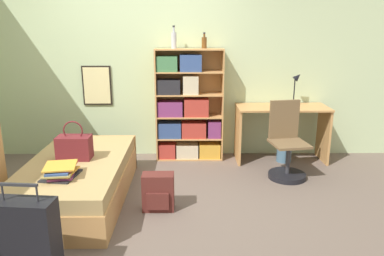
{
  "coord_description": "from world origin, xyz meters",
  "views": [
    {
      "loc": [
        0.6,
        -3.75,
        1.83
      ],
      "look_at": [
        0.64,
        0.19,
        0.75
      ],
      "focal_mm": 35.0,
      "sensor_mm": 36.0,
      "label": 1
    }
  ],
  "objects_px": {
    "handbag": "(74,147)",
    "waste_bin": "(284,153)",
    "bed": "(78,180)",
    "bottle_green": "(174,40)",
    "desk_lamp": "(297,83)",
    "book_stack_on_bed": "(61,171)",
    "bookcase": "(186,110)",
    "desk": "(281,123)",
    "backpack": "(158,192)",
    "suitcase": "(26,243)",
    "bottle_brown": "(204,42)",
    "desk_chair": "(287,153)"
  },
  "relations": [
    {
      "from": "bed",
      "to": "bookcase",
      "type": "xyz_separation_m",
      "value": [
        1.17,
        1.3,
        0.47
      ]
    },
    {
      "from": "bottle_green",
      "to": "waste_bin",
      "type": "bearing_deg",
      "value": -6.76
    },
    {
      "from": "desk",
      "to": "bottle_brown",
      "type": "bearing_deg",
      "value": 172.21
    },
    {
      "from": "bottle_green",
      "to": "desk_lamp",
      "type": "bearing_deg",
      "value": -1.7
    },
    {
      "from": "desk",
      "to": "desk_lamp",
      "type": "bearing_deg",
      "value": 22.39
    },
    {
      "from": "bed",
      "to": "backpack",
      "type": "relative_size",
      "value": 4.93
    },
    {
      "from": "bed",
      "to": "desk_lamp",
      "type": "relative_size",
      "value": 4.15
    },
    {
      "from": "bed",
      "to": "desk",
      "type": "xyz_separation_m",
      "value": [
        2.48,
        1.19,
        0.32
      ]
    },
    {
      "from": "waste_bin",
      "to": "book_stack_on_bed",
      "type": "bearing_deg",
      "value": -147.94
    },
    {
      "from": "backpack",
      "to": "desk",
      "type": "bearing_deg",
      "value": 42.46
    },
    {
      "from": "book_stack_on_bed",
      "to": "bottle_brown",
      "type": "distance_m",
      "value": 2.55
    },
    {
      "from": "bottle_brown",
      "to": "backpack",
      "type": "height_order",
      "value": "bottle_brown"
    },
    {
      "from": "desk_chair",
      "to": "bookcase",
      "type": "bearing_deg",
      "value": 150.69
    },
    {
      "from": "suitcase",
      "to": "bottle_brown",
      "type": "height_order",
      "value": "bottle_brown"
    },
    {
      "from": "suitcase",
      "to": "handbag",
      "type": "bearing_deg",
      "value": 92.39
    },
    {
      "from": "handbag",
      "to": "backpack",
      "type": "xyz_separation_m",
      "value": [
        0.91,
        -0.31,
        -0.39
      ]
    },
    {
      "from": "bottle_brown",
      "to": "desk_lamp",
      "type": "distance_m",
      "value": 1.37
    },
    {
      "from": "desk",
      "to": "backpack",
      "type": "bearing_deg",
      "value": -137.54
    },
    {
      "from": "suitcase",
      "to": "desk_chair",
      "type": "bearing_deg",
      "value": 39.99
    },
    {
      "from": "waste_bin",
      "to": "backpack",
      "type": "bearing_deg",
      "value": -139.47
    },
    {
      "from": "bookcase",
      "to": "desk",
      "type": "relative_size",
      "value": 1.25
    },
    {
      "from": "book_stack_on_bed",
      "to": "desk_lamp",
      "type": "bearing_deg",
      "value": 32.72
    },
    {
      "from": "bottle_green",
      "to": "desk",
      "type": "relative_size",
      "value": 0.24
    },
    {
      "from": "bed",
      "to": "bottle_green",
      "type": "relative_size",
      "value": 6.43
    },
    {
      "from": "bookcase",
      "to": "desk_lamp",
      "type": "distance_m",
      "value": 1.55
    },
    {
      "from": "bed",
      "to": "bookcase",
      "type": "relative_size",
      "value": 1.24
    },
    {
      "from": "handbag",
      "to": "desk",
      "type": "bearing_deg",
      "value": 24.53
    },
    {
      "from": "handbag",
      "to": "backpack",
      "type": "height_order",
      "value": "handbag"
    },
    {
      "from": "desk_lamp",
      "to": "bed",
      "type": "bearing_deg",
      "value": -154.62
    },
    {
      "from": "book_stack_on_bed",
      "to": "backpack",
      "type": "relative_size",
      "value": 1.02
    },
    {
      "from": "bottle_brown",
      "to": "desk",
      "type": "distance_m",
      "value": 1.53
    },
    {
      "from": "book_stack_on_bed",
      "to": "bookcase",
      "type": "bearing_deg",
      "value": 56.0
    },
    {
      "from": "book_stack_on_bed",
      "to": "bottle_brown",
      "type": "xyz_separation_m",
      "value": [
        1.42,
        1.79,
        1.12
      ]
    },
    {
      "from": "handbag",
      "to": "waste_bin",
      "type": "bearing_deg",
      "value": 23.11
    },
    {
      "from": "suitcase",
      "to": "bookcase",
      "type": "xyz_separation_m",
      "value": [
        1.13,
        2.7,
        0.36
      ]
    },
    {
      "from": "suitcase",
      "to": "desk",
      "type": "bearing_deg",
      "value": 46.63
    },
    {
      "from": "bottle_brown",
      "to": "desk_lamp",
      "type": "height_order",
      "value": "bottle_brown"
    },
    {
      "from": "suitcase",
      "to": "backpack",
      "type": "bearing_deg",
      "value": 52.99
    },
    {
      "from": "book_stack_on_bed",
      "to": "desk",
      "type": "distance_m",
      "value": 2.99
    },
    {
      "from": "bottle_brown",
      "to": "waste_bin",
      "type": "height_order",
      "value": "bottle_brown"
    },
    {
      "from": "handbag",
      "to": "bottle_green",
      "type": "distance_m",
      "value": 1.96
    },
    {
      "from": "desk_lamp",
      "to": "backpack",
      "type": "height_order",
      "value": "desk_lamp"
    },
    {
      "from": "bookcase",
      "to": "bottle_brown",
      "type": "height_order",
      "value": "bottle_brown"
    },
    {
      "from": "bottle_brown",
      "to": "desk_chair",
      "type": "relative_size",
      "value": 0.22
    },
    {
      "from": "bookcase",
      "to": "bottle_green",
      "type": "distance_m",
      "value": 0.97
    },
    {
      "from": "book_stack_on_bed",
      "to": "backpack",
      "type": "xyz_separation_m",
      "value": [
        0.9,
        0.19,
        -0.31
      ]
    },
    {
      "from": "bottle_green",
      "to": "backpack",
      "type": "bearing_deg",
      "value": -94.32
    },
    {
      "from": "desk_lamp",
      "to": "waste_bin",
      "type": "height_order",
      "value": "desk_lamp"
    },
    {
      "from": "handbag",
      "to": "bed",
      "type": "bearing_deg",
      "value": -66.17
    },
    {
      "from": "bottle_green",
      "to": "suitcase",
      "type": "bearing_deg",
      "value": -109.71
    }
  ]
}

